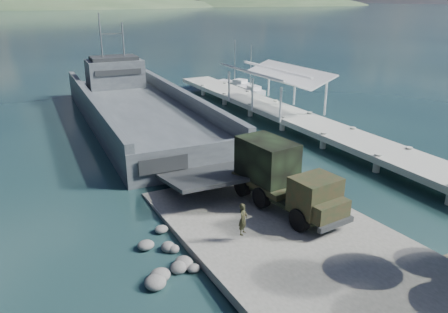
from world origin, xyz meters
TOP-DOWN VIEW (x-y plane):
  - ground at (0.00, 0.00)m, footprint 1400.00×1400.00m
  - boat_ramp at (0.00, -1.00)m, footprint 10.00×18.00m
  - shoreline_rocks at (-6.20, 0.50)m, footprint 3.20×5.60m
  - distant_headlands at (50.00, 560.00)m, footprint 1000.00×240.00m
  - pier at (13.00, 18.77)m, footprint 6.40×44.00m
  - landing_craft at (-0.02, 24.69)m, footprint 11.14×38.02m
  - military_truck at (1.51, 1.87)m, footprint 3.24×8.05m
  - soldier at (-2.42, -0.55)m, footprint 0.72×0.69m
  - sailboat_near at (17.58, 32.28)m, footprint 1.58×5.21m
  - sailboat_far at (17.81, 36.96)m, footprint 3.53×5.71m

SIDE VIEW (x-z plane):
  - ground at x=0.00m, z-range 0.00..0.00m
  - shoreline_rocks at x=-6.20m, z-range -0.45..0.45m
  - distant_headlands at x=50.00m, z-range -24.00..24.00m
  - boat_ramp at x=0.00m, z-range 0.00..0.50m
  - sailboat_near at x=17.58m, z-range -2.83..3.50m
  - sailboat_far at x=17.81m, z-range -2.99..3.71m
  - landing_craft at x=-0.02m, z-range -4.68..6.50m
  - soldier at x=-2.42m, z-range 0.50..2.15m
  - pier at x=13.00m, z-range -1.45..4.65m
  - military_truck at x=1.51m, z-range 0.49..4.13m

